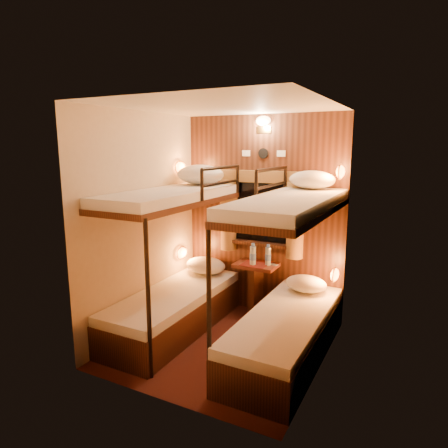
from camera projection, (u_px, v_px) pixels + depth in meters
The scene contains 22 objects.
floor at pixel (224, 344), 4.16m from camera, with size 2.10×2.10×0.00m, color #3B1110.
ceiling at pixel (223, 106), 3.70m from camera, with size 2.10×2.10×0.00m, color silver.
wall_back at pixel (263, 216), 4.85m from camera, with size 2.40×2.40×0.00m, color #C6B293.
wall_front at pixel (160, 258), 3.01m from camera, with size 2.40×2.40×0.00m, color #C6B293.
wall_left at pixel (143, 223), 4.38m from camera, with size 2.40×2.40×0.00m, color #C6B293.
wall_right at pixel (325, 243), 3.48m from camera, with size 2.40×2.40×0.00m, color #C6B293.
back_panel at pixel (263, 216), 4.83m from camera, with size 2.00×0.03×2.40m, color black.
bunk_left at pixel (174, 282), 4.41m from camera, with size 0.72×1.90×1.82m.
bunk_right at pixel (287, 303), 3.82m from camera, with size 0.72×1.90×1.82m.
window at pixel (262, 218), 4.81m from camera, with size 1.00×0.12×0.79m.
curtains at pixel (261, 212), 4.77m from camera, with size 1.10×0.22×1.00m.
back_fixtures at pixel (263, 127), 4.60m from camera, with size 0.54×0.09×0.48m.
reading_lamps at pixel (252, 217), 4.53m from camera, with size 2.00×0.20×1.25m.
table at pixel (256, 282), 4.82m from camera, with size 0.50×0.34×0.66m.
bottle_left at pixel (253, 256), 4.71m from camera, with size 0.08×0.08×0.26m.
bottle_right at pixel (268, 256), 4.71m from camera, with size 0.07×0.07×0.25m.
sachet_a at pixel (274, 265), 4.72m from camera, with size 0.09×0.07×0.01m, color silver.
sachet_b at pixel (272, 264), 4.74m from camera, with size 0.07×0.05×0.01m, color silver.
pillow_lower_left at pixel (206, 265), 5.01m from camera, with size 0.52×0.37×0.21m, color silver.
pillow_lower_right at pixel (306, 284), 4.39m from camera, with size 0.46×0.33×0.18m, color silver.
pillow_upper_left at pixel (200, 175), 4.70m from camera, with size 0.59×0.42×0.23m, color silver.
pillow_upper_right at pixel (312, 180), 4.24m from camera, with size 0.49×0.35×0.19m, color silver.
Camera 1 is at (1.77, -3.41, 2.03)m, focal length 32.00 mm.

